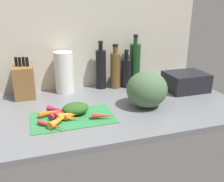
# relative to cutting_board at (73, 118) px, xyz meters

# --- Properties ---
(ground_plane) EXTENTS (1.70, 0.80, 0.03)m
(ground_plane) POSITION_rel_cutting_board_xyz_m (0.12, 0.11, -0.02)
(ground_plane) COLOR slate
(wall_back) EXTENTS (1.70, 0.03, 0.60)m
(wall_back) POSITION_rel_cutting_board_xyz_m (0.12, 0.50, 0.30)
(wall_back) COLOR beige
(wall_back) RESTS_ON ground_plane
(cutting_board) EXTENTS (0.41, 0.24, 0.01)m
(cutting_board) POSITION_rel_cutting_board_xyz_m (0.00, 0.00, 0.00)
(cutting_board) COLOR #338C4C
(cutting_board) RESTS_ON ground_plane
(carrot_0) EXTENTS (0.17, 0.05, 0.03)m
(carrot_0) POSITION_rel_cutting_board_xyz_m (-0.08, 0.06, 0.02)
(carrot_0) COLOR orange
(carrot_0) RESTS_ON cutting_board
(carrot_1) EXTENTS (0.13, 0.13, 0.04)m
(carrot_1) POSITION_rel_cutting_board_xyz_m (-0.07, -0.04, 0.02)
(carrot_1) COLOR orange
(carrot_1) RESTS_ON cutting_board
(carrot_2) EXTENTS (0.10, 0.09, 0.04)m
(carrot_2) POSITION_rel_cutting_board_xyz_m (-0.05, 0.02, 0.02)
(carrot_2) COLOR red
(carrot_2) RESTS_ON cutting_board
(carrot_3) EXTENTS (0.11, 0.10, 0.03)m
(carrot_3) POSITION_rel_cutting_board_xyz_m (-0.07, 0.07, 0.02)
(carrot_3) COLOR #B2264C
(carrot_3) RESTS_ON cutting_board
(carrot_4) EXTENTS (0.12, 0.07, 0.03)m
(carrot_4) POSITION_rel_cutting_board_xyz_m (0.14, -0.06, 0.02)
(carrot_4) COLOR red
(carrot_4) RESTS_ON cutting_board
(carrot_5) EXTENTS (0.14, 0.14, 0.03)m
(carrot_5) POSITION_rel_cutting_board_xyz_m (-0.05, 0.05, 0.02)
(carrot_5) COLOR #B2264C
(carrot_5) RESTS_ON cutting_board
(carrot_6) EXTENTS (0.13, 0.13, 0.02)m
(carrot_6) POSITION_rel_cutting_board_xyz_m (-0.11, -0.08, 0.01)
(carrot_6) COLOR red
(carrot_6) RESTS_ON cutting_board
(carrot_7) EXTENTS (0.12, 0.05, 0.02)m
(carrot_7) POSITION_rel_cutting_board_xyz_m (-0.02, -0.03, 0.01)
(carrot_7) COLOR orange
(carrot_7) RESTS_ON cutting_board
(carrot_8) EXTENTS (0.14, 0.05, 0.03)m
(carrot_8) POSITION_rel_cutting_board_xyz_m (-0.00, -0.01, 0.02)
(carrot_8) COLOR orange
(carrot_8) RESTS_ON cutting_board
(carrot_9) EXTENTS (0.10, 0.08, 0.03)m
(carrot_9) POSITION_rel_cutting_board_xyz_m (0.00, -0.00, 0.02)
(carrot_9) COLOR orange
(carrot_9) RESTS_ON cutting_board
(carrot_greens_pile) EXTENTS (0.14, 0.11, 0.06)m
(carrot_greens_pile) POSITION_rel_cutting_board_xyz_m (0.02, 0.04, 0.03)
(carrot_greens_pile) COLOR #2D6023
(carrot_greens_pile) RESTS_ON cutting_board
(winter_squash) EXTENTS (0.23, 0.22, 0.20)m
(winter_squash) POSITION_rel_cutting_board_xyz_m (0.42, 0.03, 0.10)
(winter_squash) COLOR #4C6B47
(winter_squash) RESTS_ON ground_plane
(knife_block) EXTENTS (0.12, 0.15, 0.25)m
(knife_block) POSITION_rel_cutting_board_xyz_m (-0.23, 0.39, 0.10)
(knife_block) COLOR brown
(knife_block) RESTS_ON ground_plane
(paper_towel_roll) EXTENTS (0.12, 0.12, 0.26)m
(paper_towel_roll) POSITION_rel_cutting_board_xyz_m (0.02, 0.41, 0.13)
(paper_towel_roll) COLOR white
(paper_towel_roll) RESTS_ON ground_plane
(bottle_0) EXTENTS (0.07, 0.07, 0.32)m
(bottle_0) POSITION_rel_cutting_board_xyz_m (0.26, 0.42, 0.13)
(bottle_0) COLOR black
(bottle_0) RESTS_ON ground_plane
(bottle_1) EXTENTS (0.07, 0.07, 0.30)m
(bottle_1) POSITION_rel_cutting_board_xyz_m (0.36, 0.39, 0.12)
(bottle_1) COLOR brown
(bottle_1) RESTS_ON ground_plane
(bottle_2) EXTENTS (0.07, 0.07, 0.26)m
(bottle_2) POSITION_rel_cutting_board_xyz_m (0.43, 0.39, 0.10)
(bottle_2) COLOR black
(bottle_2) RESTS_ON ground_plane
(bottle_3) EXTENTS (0.07, 0.07, 0.35)m
(bottle_3) POSITION_rel_cutting_board_xyz_m (0.51, 0.41, 0.15)
(bottle_3) COLOR #19421E
(bottle_3) RESTS_ON ground_plane
(dish_rack) EXTENTS (0.26, 0.21, 0.12)m
(dish_rack) POSITION_rel_cutting_board_xyz_m (0.78, 0.20, 0.06)
(dish_rack) COLOR black
(dish_rack) RESTS_ON ground_plane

